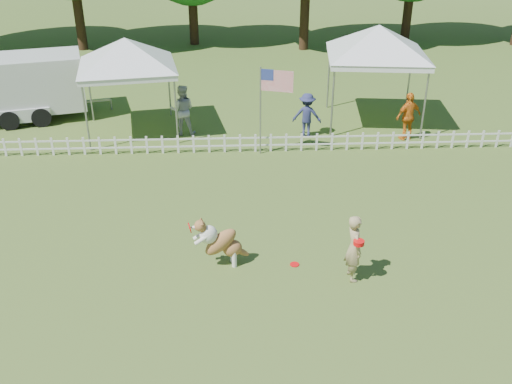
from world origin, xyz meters
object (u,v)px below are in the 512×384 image
handler (354,248)px  dog (222,242)px  canopy_tent_right (375,76)px  canopy_tent_left (129,87)px  spectator_b (307,115)px  spectator_a (182,110)px  cargo_trailer (22,87)px  frisbee_on_turf (295,264)px  flag_pole (260,112)px  spectator_c (408,116)px

handler → dog: 2.89m
canopy_tent_right → dog: bearing=-114.3°
canopy_tent_left → spectator_b: (6.05, -0.71, -0.85)m
spectator_a → canopy_tent_right: bearing=-171.3°
handler → cargo_trailer: cargo_trailer is taller
dog → frisbee_on_turf: (1.63, -0.06, -0.61)m
canopy_tent_left → spectator_a: size_ratio=1.84×
cargo_trailer → flag_pole: flag_pole is taller
canopy_tent_right → spectator_b: bearing=-147.0°
handler → spectator_b: (0.04, 8.34, -0.01)m
handler → canopy_tent_left: canopy_tent_left is taller
dog → cargo_trailer: bearing=115.4°
canopy_tent_left → canopy_tent_right: (8.59, 0.55, 0.11)m
spectator_b → handler: bearing=100.8°
frisbee_on_turf → flag_pole: size_ratio=0.07×
canopy_tent_right → canopy_tent_left: bearing=-169.7°
spectator_c → cargo_trailer: bearing=-32.9°
canopy_tent_right → cargo_trailer: canopy_tent_right is taller
handler → flag_pole: bearing=7.3°
handler → spectator_b: bearing=-6.3°
canopy_tent_right → flag_pole: 5.02m
handler → dog: handler is taller
dog → canopy_tent_right: bearing=48.0°
handler → dog: bearing=71.9°
spectator_b → flag_pole: bearing=52.2°
canopy_tent_right → spectator_b: canopy_tent_right is taller
handler → flag_pole: (-1.63, 6.88, 0.65)m
handler → spectator_a: (-4.23, 8.73, 0.10)m
handler → spectator_c: (3.42, 7.88, 0.05)m
handler → flag_pole: flag_pole is taller
handler → spectator_a: bearing=19.8°
dog → spectator_c: 9.59m
canopy_tent_left → spectator_c: canopy_tent_left is taller
canopy_tent_right → cargo_trailer: size_ratio=0.64×
spectator_a → spectator_b: spectator_a is taller
flag_pole → spectator_b: size_ratio=1.86×
dog → canopy_tent_left: 9.08m
flag_pole → canopy_tent_left: bearing=171.6°
canopy_tent_left → spectator_c: (9.43, -1.17, -0.78)m
flag_pole → spectator_c: flag_pole is taller
dog → spectator_b: 8.25m
frisbee_on_turf → canopy_tent_left: 9.90m
dog → canopy_tent_left: (-3.19, 8.44, 0.99)m
spectator_b → spectator_c: (3.38, -0.46, 0.06)m
cargo_trailer → flag_pole: bearing=-38.5°
handler → canopy_tent_right: 9.98m
canopy_tent_left → spectator_b: size_ratio=2.11×
cargo_trailer → spectator_c: 13.88m
canopy_tent_right → spectator_b: (-2.54, -1.26, -0.96)m
dog → spectator_b: (2.86, 7.73, 0.14)m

